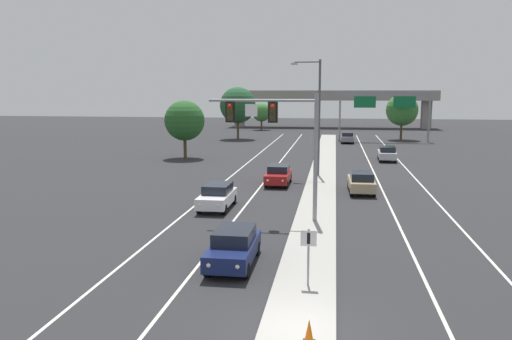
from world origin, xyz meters
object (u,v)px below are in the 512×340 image
Objects in this scene: median_sign_post at (308,249)px; car_oncoming_red at (278,175)px; car_oncoming_white at (217,196)px; car_receding_tan at (361,182)px; car_receding_silver at (387,153)px; street_lamp_median at (317,111)px; tree_far_left_c at (262,112)px; tree_far_left_b at (238,105)px; tree_far_left_a at (185,121)px; traffic_cone_median_nose at (309,331)px; car_oncoming_navy at (234,247)px; highway_sign_gantry at (385,100)px; car_receding_grey at (348,137)px; tree_far_right_a at (402,110)px; overhead_signal_mast at (281,130)px.

median_sign_post reaches higher than car_oncoming_red.
car_oncoming_white is 0.99× the size of car_receding_tan.
car_oncoming_white is at bearing -117.31° from car_receding_silver.
street_lamp_median reaches higher than tree_far_left_c.
tree_far_left_b is 23.99m from tree_far_left_a.
tree_far_left_b reaches higher than traffic_cone_median_nose.
car_oncoming_navy reaches higher than traffic_cone_median_nose.
car_oncoming_white is 1.00× the size of car_oncoming_red.
car_oncoming_red is (-2.82, -4.29, -4.97)m from street_lamp_median.
highway_sign_gantry is at bearing -1.75° from tree_far_left_b.
car_oncoming_navy is at bearing -79.42° from tree_far_left_b.
car_receding_silver is at bearing -94.00° from highway_sign_gantry.
car_receding_grey is (2.75, 57.13, -0.77)m from median_sign_post.
tree_far_left_c is (-19.88, 42.69, 2.63)m from car_receding_silver.
car_receding_silver is 6.10× the size of traffic_cone_median_nose.
tree_far_left_b is (-14.49, 65.10, 4.81)m from traffic_cone_median_nose.
tree_far_left_c is (2.37, 43.99, -0.78)m from tree_far_left_a.
car_oncoming_navy is 55.19m from car_receding_grey.
car_receding_tan is (6.44, -2.40, 0.00)m from car_oncoming_red.
median_sign_post reaches higher than car_oncoming_navy.
tree_far_left_a is at bearing 109.82° from car_oncoming_navy.
tree_far_right_a is (2.97, 3.18, -1.55)m from highway_sign_gantry.
car_receding_tan is 44.78m from tree_far_left_b.
car_oncoming_white is at bearing -101.74° from car_receding_grey.
tree_far_right_a is (14.56, 41.23, 3.80)m from car_oncoming_red.
car_oncoming_white is 9.55m from car_oncoming_red.
car_oncoming_white is at bearing -107.97° from car_oncoming_red.
car_receding_grey is at bearing 87.25° from median_sign_post.
traffic_cone_median_nose is 65.14m from highway_sign_gantry.
highway_sign_gantry is at bearing -133.00° from tree_far_right_a.
median_sign_post is 38.51m from car_receding_silver.
highway_sign_gantry is (8.07, 59.88, 4.58)m from median_sign_post.
car_oncoming_navy is at bearing -101.19° from highway_sign_gantry.
overhead_signal_mast is 3.27× the size of median_sign_post.
highway_sign_gantry is 2.51× the size of tree_far_left_c.
car_oncoming_red is 0.69× the size of tree_far_left_a.
tree_far_right_a is at bearing 5.66° from tree_far_left_b.
overhead_signal_mast is at bearing -95.87° from car_receding_grey.
car_receding_silver is 0.70× the size of tree_far_left_a.
car_oncoming_red is 40.43m from tree_far_left_b.
car_oncoming_red is (-1.44, 11.82, -4.47)m from overhead_signal_mast.
car_oncoming_navy is 0.63× the size of tree_far_right_a.
car_receding_grey is 61.72m from traffic_cone_median_nose.
tree_far_right_a is (11.03, 63.07, 3.03)m from median_sign_post.
traffic_cone_median_nose is (-2.48, -61.67, -0.31)m from car_receding_grey.
tree_far_left_c reaches higher than car_receding_grey.
tree_far_left_a reaches higher than car_oncoming_navy.
car_receding_silver is at bearing 81.62° from traffic_cone_median_nose.
tree_far_right_a is at bearing 80.95° from traffic_cone_median_nose.
highway_sign_gantry is 33.31m from tree_far_left_a.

